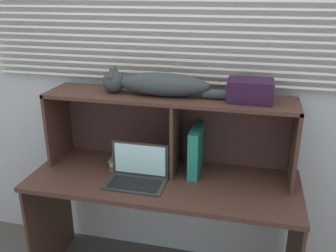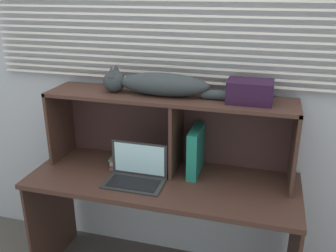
{
  "view_description": "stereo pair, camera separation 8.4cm",
  "coord_description": "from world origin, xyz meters",
  "px_view_note": "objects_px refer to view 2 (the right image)",
  "views": [
    {
      "loc": [
        0.49,
        -1.7,
        1.86
      ],
      "look_at": [
        0.0,
        0.34,
        1.06
      ],
      "focal_mm": 39.71,
      "sensor_mm": 36.0,
      "label": 1
    },
    {
      "loc": [
        0.57,
        -1.68,
        1.86
      ],
      "look_at": [
        0.0,
        0.34,
        1.06
      ],
      "focal_mm": 39.71,
      "sensor_mm": 36.0,
      "label": 2
    }
  ],
  "objects_px": {
    "laptop": "(136,173)",
    "binder_upright": "(196,151)",
    "storage_box": "(250,92)",
    "cat": "(157,84)",
    "book_stack": "(127,159)"
  },
  "relations": [
    {
      "from": "binder_upright",
      "to": "book_stack",
      "type": "distance_m",
      "value": 0.46
    },
    {
      "from": "laptop",
      "to": "binder_upright",
      "type": "relative_size",
      "value": 1.18
    },
    {
      "from": "storage_box",
      "to": "book_stack",
      "type": "bearing_deg",
      "value": -179.78
    },
    {
      "from": "binder_upright",
      "to": "storage_box",
      "type": "relative_size",
      "value": 1.18
    },
    {
      "from": "laptop",
      "to": "book_stack",
      "type": "xyz_separation_m",
      "value": [
        -0.14,
        0.2,
        -0.02
      ]
    },
    {
      "from": "cat",
      "to": "binder_upright",
      "type": "xyz_separation_m",
      "value": [
        0.24,
        0.0,
        -0.4
      ]
    },
    {
      "from": "book_stack",
      "to": "storage_box",
      "type": "xyz_separation_m",
      "value": [
        0.74,
        0.0,
        0.51
      ]
    },
    {
      "from": "book_stack",
      "to": "storage_box",
      "type": "distance_m",
      "value": 0.9
    },
    {
      "from": "laptop",
      "to": "binder_upright",
      "type": "xyz_separation_m",
      "value": [
        0.31,
        0.2,
        0.1
      ]
    },
    {
      "from": "laptop",
      "to": "storage_box",
      "type": "distance_m",
      "value": 0.81
    },
    {
      "from": "laptop",
      "to": "binder_upright",
      "type": "distance_m",
      "value": 0.39
    },
    {
      "from": "laptop",
      "to": "storage_box",
      "type": "height_order",
      "value": "storage_box"
    },
    {
      "from": "cat",
      "to": "storage_box",
      "type": "relative_size",
      "value": 3.45
    },
    {
      "from": "laptop",
      "to": "storage_box",
      "type": "bearing_deg",
      "value": 18.4
    },
    {
      "from": "binder_upright",
      "to": "book_stack",
      "type": "height_order",
      "value": "binder_upright"
    }
  ]
}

